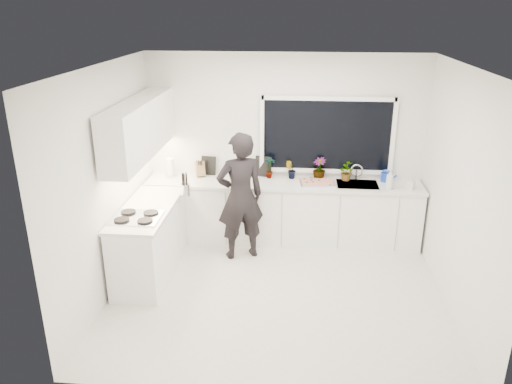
# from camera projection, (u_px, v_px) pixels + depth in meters

# --- Properties ---
(floor) EXTENTS (4.00, 3.50, 0.02)m
(floor) POSITION_uv_depth(u_px,v_px,m) (277.00, 292.00, 6.12)
(floor) COLOR beige
(floor) RESTS_ON ground
(wall_back) EXTENTS (4.00, 0.02, 2.70)m
(wall_back) POSITION_uv_depth(u_px,v_px,m) (285.00, 147.00, 7.28)
(wall_back) COLOR white
(wall_back) RESTS_ON ground
(wall_left) EXTENTS (0.02, 3.50, 2.70)m
(wall_left) POSITION_uv_depth(u_px,v_px,m) (107.00, 183.00, 5.81)
(wall_left) COLOR white
(wall_left) RESTS_ON ground
(wall_right) EXTENTS (0.02, 3.50, 2.70)m
(wall_right) POSITION_uv_depth(u_px,v_px,m) (462.00, 194.00, 5.47)
(wall_right) COLOR white
(wall_right) RESTS_ON ground
(ceiling) EXTENTS (4.00, 3.50, 0.02)m
(ceiling) POSITION_uv_depth(u_px,v_px,m) (281.00, 66.00, 5.16)
(ceiling) COLOR white
(ceiling) RESTS_ON wall_back
(window) EXTENTS (1.80, 0.02, 1.00)m
(window) POSITION_uv_depth(u_px,v_px,m) (327.00, 135.00, 7.13)
(window) COLOR black
(window) RESTS_ON wall_back
(base_cabinets_back) EXTENTS (3.92, 0.58, 0.88)m
(base_cabinets_back) POSITION_uv_depth(u_px,v_px,m) (283.00, 213.00, 7.32)
(base_cabinets_back) COLOR white
(base_cabinets_back) RESTS_ON floor
(base_cabinets_left) EXTENTS (0.58, 1.60, 0.88)m
(base_cabinets_left) POSITION_uv_depth(u_px,v_px,m) (150.00, 241.00, 6.43)
(base_cabinets_left) COLOR white
(base_cabinets_left) RESTS_ON floor
(countertop_back) EXTENTS (3.94, 0.62, 0.04)m
(countertop_back) POSITION_uv_depth(u_px,v_px,m) (283.00, 183.00, 7.14)
(countertop_back) COLOR silver
(countertop_back) RESTS_ON base_cabinets_back
(countertop_left) EXTENTS (0.62, 1.60, 0.04)m
(countertop_left) POSITION_uv_depth(u_px,v_px,m) (147.00, 209.00, 6.27)
(countertop_left) COLOR silver
(countertop_left) RESTS_ON base_cabinets_left
(upper_cabinets) EXTENTS (0.34, 2.10, 0.70)m
(upper_cabinets) POSITION_uv_depth(u_px,v_px,m) (140.00, 128.00, 6.27)
(upper_cabinets) COLOR white
(upper_cabinets) RESTS_ON wall_left
(sink) EXTENTS (0.58, 0.42, 0.14)m
(sink) POSITION_uv_depth(u_px,v_px,m) (357.00, 187.00, 7.08)
(sink) COLOR silver
(sink) RESTS_ON countertop_back
(faucet) EXTENTS (0.03, 0.03, 0.22)m
(faucet) POSITION_uv_depth(u_px,v_px,m) (356.00, 172.00, 7.21)
(faucet) COLOR silver
(faucet) RESTS_ON countertop_back
(stovetop) EXTENTS (0.56, 0.48, 0.03)m
(stovetop) POSITION_uv_depth(u_px,v_px,m) (137.00, 217.00, 5.93)
(stovetop) COLOR black
(stovetop) RESTS_ON countertop_left
(person) EXTENTS (0.76, 0.64, 1.77)m
(person) POSITION_uv_depth(u_px,v_px,m) (240.00, 197.00, 6.69)
(person) COLOR black
(person) RESTS_ON floor
(pizza_tray) EXTENTS (0.52, 0.41, 0.03)m
(pizza_tray) POSITION_uv_depth(u_px,v_px,m) (317.00, 183.00, 7.07)
(pizza_tray) COLOR #B7B7BB
(pizza_tray) RESTS_ON countertop_back
(pizza) EXTENTS (0.48, 0.36, 0.01)m
(pizza) POSITION_uv_depth(u_px,v_px,m) (317.00, 182.00, 7.07)
(pizza) COLOR red
(pizza) RESTS_ON pizza_tray
(watering_can) EXTENTS (0.17, 0.17, 0.13)m
(watering_can) POSITION_uv_depth(u_px,v_px,m) (386.00, 177.00, 7.15)
(watering_can) COLOR #1337B8
(watering_can) RESTS_ON countertop_back
(paper_towel_roll) EXTENTS (0.13, 0.13, 0.26)m
(paper_towel_roll) POSITION_uv_depth(u_px,v_px,m) (171.00, 168.00, 7.33)
(paper_towel_roll) COLOR silver
(paper_towel_roll) RESTS_ON countertop_back
(knife_block) EXTENTS (0.16, 0.14, 0.22)m
(knife_block) POSITION_uv_depth(u_px,v_px,m) (200.00, 169.00, 7.34)
(knife_block) COLOR olive
(knife_block) RESTS_ON countertop_back
(utensil_crock) EXTENTS (0.15, 0.15, 0.16)m
(utensil_crock) POSITION_uv_depth(u_px,v_px,m) (185.00, 190.00, 6.62)
(utensil_crock) COLOR silver
(utensil_crock) RESTS_ON countertop_left
(picture_frame_large) EXTENTS (0.22, 0.05, 0.28)m
(picture_frame_large) POSITION_uv_depth(u_px,v_px,m) (209.00, 165.00, 7.41)
(picture_frame_large) COLOR black
(picture_frame_large) RESTS_ON countertop_back
(picture_frame_small) EXTENTS (0.25, 0.09, 0.30)m
(picture_frame_small) POSITION_uv_depth(u_px,v_px,m) (263.00, 166.00, 7.34)
(picture_frame_small) COLOR black
(picture_frame_small) RESTS_ON countertop_back
(herb_plants) EXTENTS (1.33, 0.29, 0.33)m
(herb_plants) POSITION_uv_depth(u_px,v_px,m) (315.00, 170.00, 7.21)
(herb_plants) COLOR #26662D
(herb_plants) RESTS_ON countertop_back
(soap_bottles) EXTENTS (0.42, 0.13, 0.28)m
(soap_bottles) POSITION_uv_depth(u_px,v_px,m) (396.00, 180.00, 6.83)
(soap_bottles) COLOR #D8BF66
(soap_bottles) RESTS_ON countertop_back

